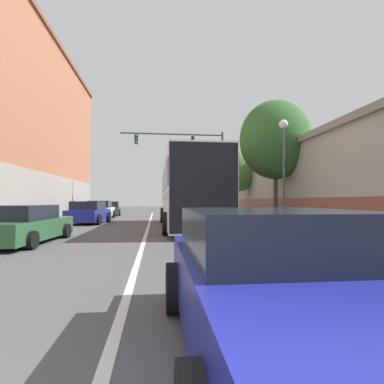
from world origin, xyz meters
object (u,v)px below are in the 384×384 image
(bus, at_px, (188,190))
(street_lamp, at_px, (284,159))
(parked_car_left_distant, at_px, (111,209))
(traffic_signal_gantry, at_px, (194,155))
(parked_car_left_near, at_px, (89,213))
(street_tree_far, at_px, (238,171))
(parked_car_left_far, at_px, (100,210))
(hatchback_foreground, at_px, (278,284))
(street_tree_near, at_px, (275,140))
(parked_car_left_mid, at_px, (22,225))

(bus, distance_m, street_lamp, 5.71)
(parked_car_left_distant, bearing_deg, traffic_signal_gantry, -131.72)
(parked_car_left_near, xyz_separation_m, traffic_signal_gantry, (7.56, 5.41, 4.70))
(traffic_signal_gantry, xyz_separation_m, street_tree_far, (2.97, -3.02, -1.59))
(parked_car_left_near, bearing_deg, parked_car_left_far, 6.81)
(traffic_signal_gantry, xyz_separation_m, street_lamp, (2.28, -12.97, -2.08))
(bus, distance_m, parked_car_left_near, 7.12)
(hatchback_foreground, distance_m, parked_car_left_near, 18.02)
(street_tree_far, bearing_deg, parked_car_left_distant, 141.75)
(hatchback_foreground, height_order, traffic_signal_gantry, traffic_signal_gantry)
(street_lamp, bearing_deg, street_tree_near, 73.85)
(bus, height_order, street_tree_far, street_tree_far)
(parked_car_left_distant, distance_m, street_lamp, 21.17)
(street_tree_far, bearing_deg, street_lamp, -93.98)
(parked_car_left_near, height_order, traffic_signal_gantry, traffic_signal_gantry)
(parked_car_left_mid, bearing_deg, bus, -45.42)
(street_tree_near, bearing_deg, parked_car_left_near, 157.20)
(hatchback_foreground, height_order, street_tree_near, street_tree_near)
(parked_car_left_far, bearing_deg, parked_car_left_near, -178.07)
(traffic_signal_gantry, relative_size, street_lamp, 1.75)
(parked_car_left_mid, distance_m, street_tree_far, 15.99)
(hatchback_foreground, height_order, street_lamp, street_lamp)
(parked_car_left_distant, height_order, street_tree_near, street_tree_near)
(bus, relative_size, parked_car_left_mid, 2.49)
(bus, distance_m, street_tree_far, 7.56)
(hatchback_foreground, distance_m, traffic_signal_gantry, 23.15)
(hatchback_foreground, distance_m, street_tree_near, 14.28)
(bus, xyz_separation_m, hatchback_foreground, (-0.56, -13.70, -1.39))
(parked_car_left_distant, height_order, traffic_signal_gantry, traffic_signal_gantry)
(bus, height_order, parked_car_left_far, bus)
(hatchback_foreground, bearing_deg, parked_car_left_distant, 12.17)
(street_tree_near, bearing_deg, street_tree_far, 91.58)
(bus, distance_m, traffic_signal_gantry, 9.59)
(parked_car_left_mid, bearing_deg, parked_car_left_distant, 3.79)
(parked_car_left_distant, relative_size, street_tree_near, 0.64)
(parked_car_left_near, height_order, parked_car_left_distant, parked_car_left_near)
(street_tree_near, bearing_deg, traffic_signal_gantry, 107.69)
(parked_car_left_near, relative_size, traffic_signal_gantry, 0.47)
(hatchback_foreground, xyz_separation_m, parked_car_left_mid, (-5.82, 8.24, -0.04))
(parked_car_left_mid, distance_m, street_tree_near, 12.58)
(parked_car_left_distant, relative_size, street_tree_far, 0.81)
(parked_car_left_mid, xyz_separation_m, parked_car_left_distant, (0.08, 19.80, 0.02))
(street_tree_near, bearing_deg, bus, 167.29)
(street_lamp, bearing_deg, hatchback_foreground, -114.28)
(parked_car_left_near, distance_m, parked_car_left_distant, 10.88)
(parked_car_left_mid, xyz_separation_m, parked_car_left_far, (0.10, 14.19, 0.07))
(parked_car_left_distant, xyz_separation_m, street_tree_near, (10.95, -15.39, 4.11))
(street_lamp, bearing_deg, parked_car_left_distant, 118.64)
(bus, xyz_separation_m, street_tree_far, (4.47, 5.85, 1.72))
(parked_car_left_far, relative_size, street_tree_near, 0.62)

